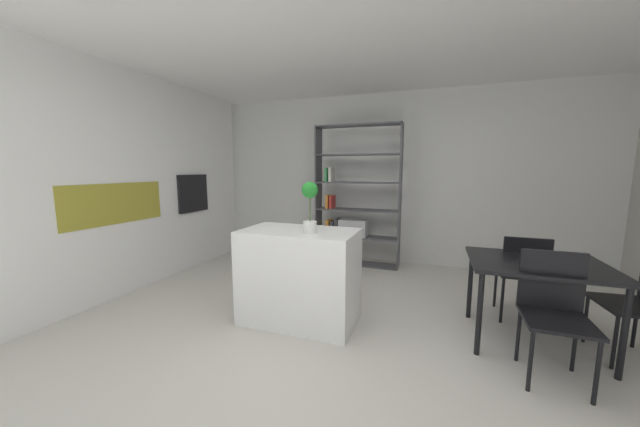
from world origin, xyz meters
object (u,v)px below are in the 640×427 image
kitchen_island (299,276)px  potted_plant_on_island (310,203)px  dining_chair_far (522,269)px  built_in_oven (193,193)px  dining_chair_near (554,304)px  dining_table (537,271)px  open_bookshelf (352,208)px

kitchen_island → potted_plant_on_island: size_ratio=2.35×
dining_chair_far → potted_plant_on_island: bearing=23.8°
built_in_oven → dining_chair_far: size_ratio=0.67×
kitchen_island → dining_chair_near: size_ratio=1.22×
built_in_oven → dining_chair_near: built_in_oven is taller
built_in_oven → dining_table: (4.34, -0.83, -0.50)m
kitchen_island → built_in_oven: bearing=153.5°
dining_chair_near → dining_chair_far: size_ratio=1.04×
potted_plant_on_island → dining_table: 2.05m
open_bookshelf → potted_plant_on_island: bearing=-86.3°
dining_table → built_in_oven: bearing=169.2°
potted_plant_on_island → dining_chair_near: 2.05m
potted_plant_on_island → dining_chair_far: (1.93, 0.83, -0.68)m
kitchen_island → dining_chair_near: 2.09m
built_in_oven → potted_plant_on_island: 2.70m
potted_plant_on_island → dining_table: bearing=11.3°
potted_plant_on_island → dining_chair_far: potted_plant_on_island is taller
dining_chair_near → dining_chair_far: dining_chair_near is taller
built_in_oven → dining_table: 4.45m
dining_table → dining_chair_far: dining_chair_far is taller
kitchen_island → dining_table: bearing=8.1°
kitchen_island → open_bookshelf: (0.01, 2.09, 0.44)m
potted_plant_on_island → dining_table: potted_plant_on_island is taller
dining_chair_near → potted_plant_on_island: bearing=179.8°
built_in_oven → open_bookshelf: bearing=22.9°
open_bookshelf → dining_chair_near: 3.07m
built_in_oven → kitchen_island: (2.26, -1.13, -0.69)m
kitchen_island → open_bookshelf: bearing=89.7°
open_bookshelf → kitchen_island: bearing=-90.3°
potted_plant_on_island → built_in_oven: bearing=153.3°
open_bookshelf → dining_chair_far: open_bookshelf is taller
built_in_oven → potted_plant_on_island: bearing=-26.7°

